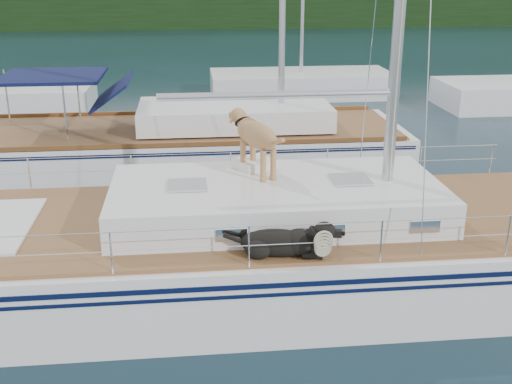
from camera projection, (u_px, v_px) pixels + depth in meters
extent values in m
plane|color=black|center=(227.00, 288.00, 10.64)|extent=(120.00, 120.00, 0.00)
cube|color=#595147|center=(192.00, 19.00, 53.68)|extent=(92.00, 1.00, 1.20)
cube|color=white|center=(227.00, 260.00, 10.47)|extent=(12.00, 3.80, 1.40)
cube|color=brown|center=(226.00, 219.00, 10.22)|extent=(11.52, 3.50, 0.06)
cube|color=white|center=(276.00, 199.00, 10.20)|extent=(5.20, 2.50, 0.55)
cylinder|color=silver|center=(277.00, 95.00, 9.64)|extent=(3.60, 0.12, 0.12)
cylinder|color=silver|center=(234.00, 227.00, 8.39)|extent=(10.56, 0.01, 0.01)
cylinder|color=silver|center=(220.00, 153.00, 11.66)|extent=(10.56, 0.01, 0.01)
cube|color=#1C33AF|center=(234.00, 193.00, 11.23)|extent=(0.66, 0.54, 0.04)
cube|color=white|center=(254.00, 164.00, 10.82)|extent=(0.77, 0.74, 0.15)
torus|color=beige|center=(323.00, 240.00, 8.49)|extent=(0.35, 0.15, 0.34)
cube|color=white|center=(188.00, 154.00, 16.50)|extent=(11.00, 3.50, 1.30)
cube|color=brown|center=(187.00, 129.00, 16.28)|extent=(10.56, 3.29, 0.06)
cube|color=white|center=(234.00, 114.00, 16.28)|extent=(4.80, 2.30, 0.55)
cube|color=#101243|center=(52.00, 76.00, 15.49)|extent=(2.40, 2.30, 0.08)
cube|color=white|center=(301.00, 86.00, 25.88)|extent=(7.20, 3.00, 1.10)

